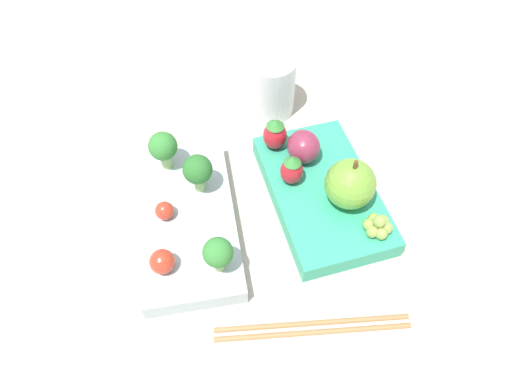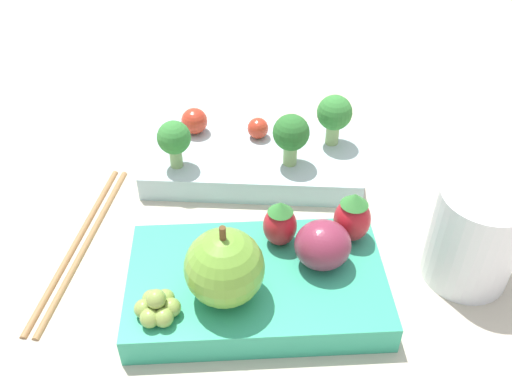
{
  "view_description": "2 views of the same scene",
  "coord_description": "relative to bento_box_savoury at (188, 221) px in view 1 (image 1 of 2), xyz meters",
  "views": [
    {
      "loc": [
        -0.3,
        0.09,
        0.48
      ],
      "look_at": [
        0.0,
        -0.0,
        0.04
      ],
      "focal_mm": 32.0,
      "sensor_mm": 36.0,
      "label": 1
    },
    {
      "loc": [
        -0.02,
        -0.39,
        0.37
      ],
      "look_at": [
        0.0,
        -0.0,
        0.04
      ],
      "focal_mm": 40.0,
      "sensor_mm": 36.0,
      "label": 2
    }
  ],
  "objects": [
    {
      "name": "chopsticks_pair",
      "position": [
        -0.16,
        -0.1,
        -0.01
      ],
      "size": [
        0.06,
        0.21,
        0.01
      ],
      "color": "#A37547",
      "rests_on": "ground_plane"
    },
    {
      "name": "plum",
      "position": [
        0.05,
        -0.16,
        0.03
      ],
      "size": [
        0.05,
        0.04,
        0.04
      ],
      "color": "#892D47",
      "rests_on": "bento_box_fruit"
    },
    {
      "name": "strawberry_1",
      "position": [
        0.02,
        -0.14,
        0.03
      ],
      "size": [
        0.03,
        0.03,
        0.04
      ],
      "color": "red",
      "rests_on": "bento_box_fruit"
    },
    {
      "name": "bento_box_savoury",
      "position": [
        0.0,
        0.0,
        0.0
      ],
      "size": [
        0.23,
        0.14,
        0.03
      ],
      "color": "silver",
      "rests_on": "ground_plane"
    },
    {
      "name": "broccoli_floret_2",
      "position": [
        0.08,
        0.01,
        0.05
      ],
      "size": [
        0.04,
        0.04,
        0.05
      ],
      "color": "#93B770",
      "rests_on": "bento_box_savoury"
    },
    {
      "name": "bento_box_fruit",
      "position": [
        -0.0,
        -0.17,
        0.0
      ],
      "size": [
        0.21,
        0.12,
        0.03
      ],
      "color": "#33A87F",
      "rests_on": "ground_plane"
    },
    {
      "name": "broccoli_floret_0",
      "position": [
        0.04,
        -0.02,
        0.05
      ],
      "size": [
        0.04,
        0.04,
        0.05
      ],
      "color": "#93B770",
      "rests_on": "bento_box_savoury"
    },
    {
      "name": "apple",
      "position": [
        -0.03,
        -0.19,
        0.04
      ],
      "size": [
        0.06,
        0.06,
        0.07
      ],
      "color": "#70A838",
      "rests_on": "bento_box_fruit"
    },
    {
      "name": "drinking_cup",
      "position": [
        0.17,
        -0.16,
        0.03
      ],
      "size": [
        0.07,
        0.07,
        0.09
      ],
      "color": "white",
      "rests_on": "ground_plane"
    },
    {
      "name": "cherry_tomato_0",
      "position": [
        0.01,
        0.02,
        0.02
      ],
      "size": [
        0.02,
        0.02,
        0.02
      ],
      "color": "red",
      "rests_on": "bento_box_savoury"
    },
    {
      "name": "cherry_tomato_1",
      "position": [
        -0.06,
        0.04,
        0.03
      ],
      "size": [
        0.03,
        0.03,
        0.03
      ],
      "color": "red",
      "rests_on": "bento_box_savoury"
    },
    {
      "name": "strawberry_0",
      "position": [
        0.08,
        -0.13,
        0.04
      ],
      "size": [
        0.03,
        0.03,
        0.05
      ],
      "color": "red",
      "rests_on": "bento_box_fruit"
    },
    {
      "name": "broccoli_floret_1",
      "position": [
        -0.08,
        -0.02,
        0.04
      ],
      "size": [
        0.03,
        0.03,
        0.05
      ],
      "color": "#93B770",
      "rests_on": "bento_box_savoury"
    },
    {
      "name": "grape_cluster",
      "position": [
        -0.08,
        -0.21,
        0.02
      ],
      "size": [
        0.03,
        0.03,
        0.03
      ],
      "color": "#8EA84C",
      "rests_on": "bento_box_fruit"
    },
    {
      "name": "ground_plane",
      "position": [
        -0.01,
        -0.08,
        -0.01
      ],
      "size": [
        4.0,
        4.0,
        0.0
      ],
      "primitive_type": "plane",
      "color": "#BCB29E"
    }
  ]
}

